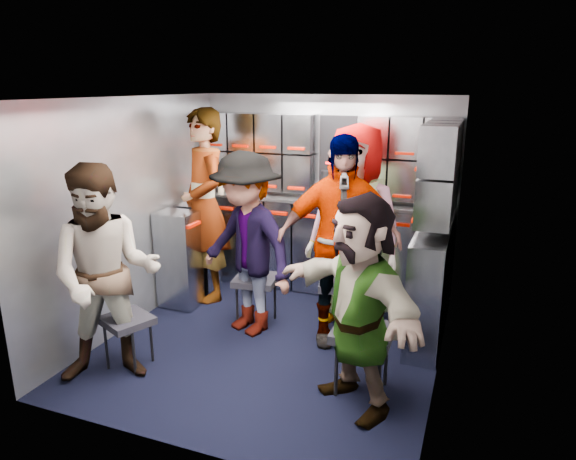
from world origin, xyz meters
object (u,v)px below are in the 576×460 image
(jump_seat_mid_right, at_px, (343,286))
(jump_seat_mid_left, at_px, (256,282))
(attendant_standing, at_px, (205,206))
(jump_seat_center, at_px, (357,273))
(attendant_arc_d, at_px, (339,242))
(jump_seat_near_left, at_px, (127,323))
(attendant_arc_b, at_px, (247,245))
(attendant_arc_a, at_px, (106,276))
(attendant_arc_c, at_px, (355,225))
(attendant_arc_e, at_px, (359,304))
(jump_seat_near_right, at_px, (363,336))

(jump_seat_mid_right, bearing_deg, jump_seat_mid_left, -171.50)
(attendant_standing, bearing_deg, jump_seat_center, 48.60)
(attendant_standing, distance_m, attendant_arc_d, 1.62)
(jump_seat_near_left, relative_size, attendant_arc_b, 0.28)
(jump_seat_mid_left, height_order, attendant_arc_a, attendant_arc_a)
(jump_seat_mid_right, distance_m, attendant_standing, 1.67)
(attendant_arc_c, bearing_deg, attendant_arc_e, -65.10)
(jump_seat_near_left, distance_m, jump_seat_center, 2.24)
(attendant_arc_b, relative_size, attendant_arc_e, 1.07)
(attendant_standing, bearing_deg, jump_seat_near_right, 10.00)
(jump_seat_mid_left, xyz_separation_m, attendant_arc_e, (1.20, -0.95, 0.37))
(attendant_arc_e, bearing_deg, attendant_standing, -175.06)
(jump_seat_center, distance_m, attendant_arc_e, 1.64)
(jump_seat_center, height_order, attendant_standing, attendant_standing)
(jump_seat_center, xyz_separation_m, attendant_arc_d, (-0.02, -0.66, 0.51))
(attendant_arc_c, bearing_deg, attendant_standing, -168.96)
(jump_seat_mid_left, bearing_deg, jump_seat_mid_right, 8.50)
(jump_seat_mid_right, height_order, attendant_arc_a, attendant_arc_a)
(attendant_arc_a, height_order, attendant_arc_c, attendant_arc_c)
(attendant_arc_e, bearing_deg, attendant_arc_a, -130.62)
(jump_seat_mid_left, height_order, jump_seat_mid_right, jump_seat_mid_right)
(jump_seat_mid_right, bearing_deg, jump_seat_near_right, -66.51)
(jump_seat_center, bearing_deg, jump_seat_near_right, -74.95)
(jump_seat_center, height_order, attendant_arc_d, attendant_arc_d)
(jump_seat_center, bearing_deg, jump_seat_mid_right, -92.21)
(jump_seat_near_left, xyz_separation_m, attendant_arc_b, (0.63, 0.91, 0.45))
(jump_seat_mid_left, relative_size, jump_seat_near_right, 0.91)
(jump_seat_mid_left, relative_size, attendant_arc_c, 0.24)
(jump_seat_near_left, height_order, attendant_arc_e, attendant_arc_e)
(attendant_arc_b, height_order, attendant_arc_d, attendant_arc_d)
(jump_seat_mid_right, relative_size, attendant_arc_d, 0.27)
(jump_seat_mid_left, distance_m, attendant_arc_b, 0.46)
(attendant_arc_a, height_order, attendant_arc_e, attendant_arc_a)
(jump_seat_mid_left, height_order, jump_seat_center, jump_seat_mid_left)
(jump_seat_near_left, relative_size, attendant_arc_d, 0.25)
(attendant_arc_b, height_order, attendant_arc_e, attendant_arc_b)
(attendant_arc_b, bearing_deg, jump_seat_near_left, -101.42)
(jump_seat_mid_right, bearing_deg, attendant_arc_c, 86.47)
(jump_seat_mid_left, xyz_separation_m, attendant_arc_b, (0.00, -0.18, 0.42))
(attendant_standing, relative_size, attendant_arc_a, 1.18)
(attendant_arc_b, bearing_deg, jump_seat_center, 66.64)
(jump_seat_near_right, bearing_deg, attendant_arc_b, 153.73)
(attendant_standing, xyz_separation_m, attendant_arc_d, (1.55, -0.45, -0.08))
(jump_seat_near_left, xyz_separation_m, attendant_arc_c, (1.46, 1.51, 0.56))
(jump_seat_near_right, relative_size, attendant_arc_a, 0.30)
(attendant_standing, distance_m, attendant_arc_a, 1.67)
(attendant_arc_c, relative_size, attendant_arc_e, 1.21)
(jump_seat_mid_right, xyz_separation_m, attendant_standing, (-1.55, 0.27, 0.55))
(jump_seat_near_right, height_order, attendant_arc_c, attendant_arc_c)
(jump_seat_mid_right, relative_size, attendant_arc_b, 0.30)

